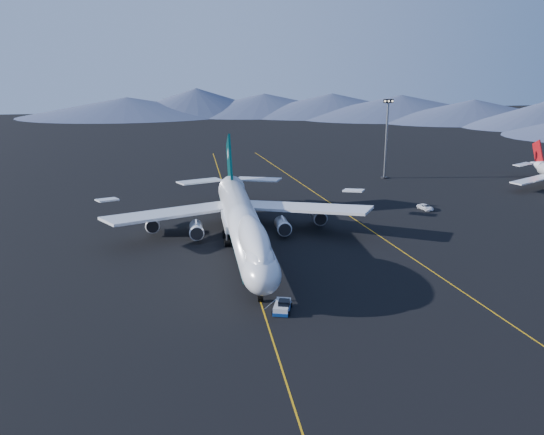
{
  "coord_description": "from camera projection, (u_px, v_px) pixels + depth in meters",
  "views": [
    {
      "loc": [
        -12.06,
        -118.86,
        42.41
      ],
      "look_at": [
        6.31,
        1.97,
        6.0
      ],
      "focal_mm": 40.0,
      "sensor_mm": 36.0,
      "label": 1
    }
  ],
  "objects": [
    {
      "name": "service_van",
      "position": [
        425.0,
        207.0,
        155.07
      ],
      "size": [
        3.49,
        5.3,
        1.35
      ],
      "primitive_type": "imported",
      "rotation": [
        0.0,
        0.0,
        0.28
      ],
      "color": "white",
      "rests_on": "ground"
    },
    {
      "name": "floodlight_mast",
      "position": [
        386.0,
        139.0,
        186.7
      ],
      "size": [
        3.03,
        2.27,
        24.5
      ],
      "rotation": [
        0.0,
        0.0,
        -0.13
      ],
      "color": "black",
      "rests_on": "ground"
    },
    {
      "name": "ground",
      "position": [
        244.0,
        249.0,
        126.46
      ],
      "size": [
        500.0,
        500.0,
        0.0
      ],
      "primitive_type": "plane",
      "color": "black",
      "rests_on": "ground"
    },
    {
      "name": "pushback_tug",
      "position": [
        282.0,
        307.0,
        97.59
      ],
      "size": [
        3.89,
        5.44,
        2.14
      ],
      "rotation": [
        0.0,
        0.0,
        -0.3
      ],
      "color": "silver",
      "rests_on": "ground"
    },
    {
      "name": "boeing_747",
      "position": [
        243.0,
        222.0,
        124.84
      ],
      "size": [
        59.62,
        72.43,
        19.37
      ],
      "color": "silver",
      "rests_on": "ground"
    },
    {
      "name": "taxiway_line_side",
      "position": [
        368.0,
        228.0,
        140.26
      ],
      "size": [
        28.08,
        198.09,
        0.01
      ],
      "primitive_type": "cube",
      "rotation": [
        0.0,
        0.0,
        0.14
      ],
      "color": "orange",
      "rests_on": "ground"
    },
    {
      "name": "taxiway_line_main",
      "position": [
        244.0,
        249.0,
        126.46
      ],
      "size": [
        0.25,
        220.0,
        0.01
      ],
      "primitive_type": "cube",
      "color": "orange",
      "rests_on": "ground"
    }
  ]
}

